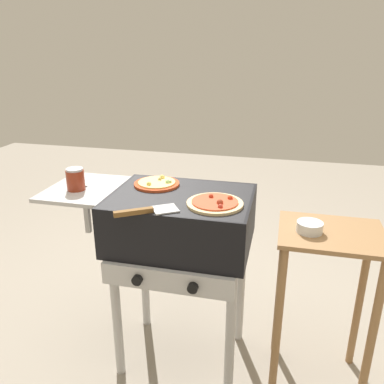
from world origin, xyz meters
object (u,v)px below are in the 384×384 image
object	(u,v)px
sauce_jar	(75,179)
prep_table	(325,279)
pizza_cheese	(157,183)
pizza_pepperoni	(215,203)
grill	(178,224)
spatula	(147,211)
topping_bowl_near	(310,227)

from	to	relation	value
sauce_jar	prep_table	size ratio (longest dim) A/B	0.13
pizza_cheese	sauce_jar	xyz separation A→B (m)	(-0.35, -0.15, 0.04)
pizza_pepperoni	pizza_cheese	bearing A→B (deg)	150.27
prep_table	grill	bearing A→B (deg)	-179.63
pizza_cheese	sauce_jar	distance (m)	0.38
grill	prep_table	bearing A→B (deg)	0.37
sauce_jar	spatula	xyz separation A→B (m)	(0.41, -0.18, -0.04)
grill	spatula	bearing A→B (deg)	-107.90
pizza_cheese	topping_bowl_near	world-z (taller)	pizza_cheese
grill	topping_bowl_near	distance (m)	0.58
pizza_cheese	spatula	bearing A→B (deg)	-78.66
grill	pizza_pepperoni	bearing A→B (deg)	-21.73
pizza_pepperoni	prep_table	size ratio (longest dim) A/B	0.30
pizza_pepperoni	sauce_jar	world-z (taller)	sauce_jar
pizza_pepperoni	spatula	distance (m)	0.29
sauce_jar	prep_table	bearing A→B (deg)	2.19
sauce_jar	topping_bowl_near	world-z (taller)	sauce_jar
pizza_cheese	sauce_jar	size ratio (longest dim) A/B	2.11
sauce_jar	prep_table	xyz separation A→B (m)	(1.16, 0.04, -0.39)
sauce_jar	spatula	size ratio (longest dim) A/B	0.42
spatula	prep_table	size ratio (longest dim) A/B	0.31
grill	prep_table	distance (m)	0.70
grill	pizza_pepperoni	xyz separation A→B (m)	(0.18, -0.07, 0.15)
grill	sauce_jar	bearing A→B (deg)	-175.27
pizza_pepperoni	prep_table	bearing A→B (deg)	8.99
pizza_cheese	sauce_jar	bearing A→B (deg)	-156.74
pizza_pepperoni	pizza_cheese	distance (m)	0.37
topping_bowl_near	sauce_jar	bearing A→B (deg)	-179.03
sauce_jar	topping_bowl_near	distance (m)	1.07
grill	pizza_cheese	world-z (taller)	pizza_cheese
sauce_jar	prep_table	distance (m)	1.22
pizza_pepperoni	topping_bowl_near	xyz separation A→B (m)	(0.40, 0.05, -0.09)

